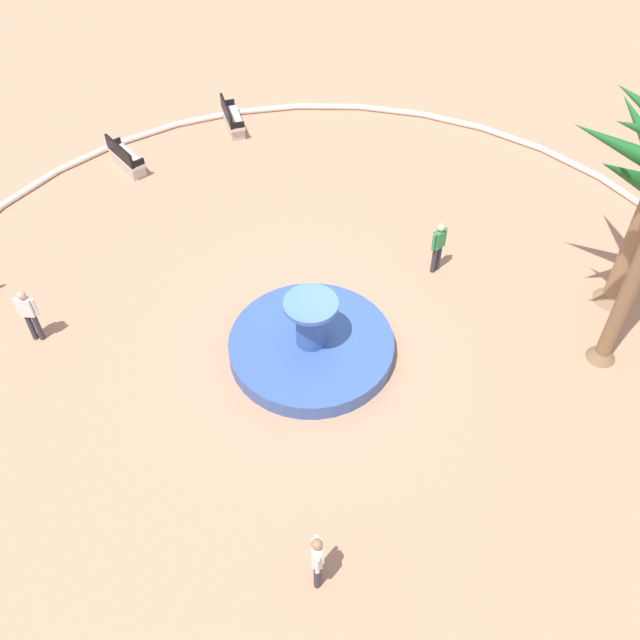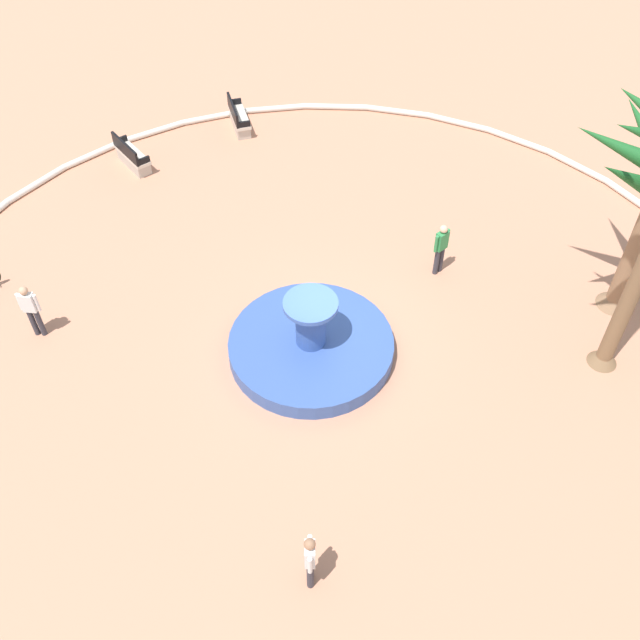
{
  "view_description": "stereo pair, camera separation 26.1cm",
  "coord_description": "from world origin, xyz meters",
  "px_view_note": "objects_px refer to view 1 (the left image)",
  "views": [
    {
      "loc": [
        10.67,
        5.88,
        14.02
      ],
      "look_at": [
        0.12,
        -0.04,
        1.0
      ],
      "focal_mm": 40.72,
      "sensor_mm": 36.0,
      "label": 1
    },
    {
      "loc": [
        10.54,
        6.11,
        14.02
      ],
      "look_at": [
        0.12,
        -0.04,
        1.0
      ],
      "focal_mm": 40.72,
      "sensor_mm": 36.0,
      "label": 2
    }
  ],
  "objects_px": {
    "person_pedestrian_stroll": "(438,245)",
    "person_cyclist_helmet": "(29,313)",
    "person_cyclist_photo": "(317,560)",
    "bench_east": "(127,160)",
    "bench_west": "(233,121)",
    "fountain": "(311,345)"
  },
  "relations": [
    {
      "from": "person_cyclist_helmet",
      "to": "person_cyclist_photo",
      "type": "distance_m",
      "value": 9.63
    },
    {
      "from": "bench_east",
      "to": "person_pedestrian_stroll",
      "type": "height_order",
      "value": "person_pedestrian_stroll"
    },
    {
      "from": "bench_east",
      "to": "person_cyclist_helmet",
      "type": "height_order",
      "value": "person_cyclist_helmet"
    },
    {
      "from": "person_cyclist_helmet",
      "to": "person_pedestrian_stroll",
      "type": "xyz_separation_m",
      "value": [
        -7.38,
        7.87,
        -0.01
      ]
    },
    {
      "from": "person_cyclist_helmet",
      "to": "person_pedestrian_stroll",
      "type": "height_order",
      "value": "person_cyclist_helmet"
    },
    {
      "from": "fountain",
      "to": "bench_east",
      "type": "relative_size",
      "value": 2.48
    },
    {
      "from": "fountain",
      "to": "person_cyclist_photo",
      "type": "height_order",
      "value": "fountain"
    },
    {
      "from": "bench_east",
      "to": "person_pedestrian_stroll",
      "type": "relative_size",
      "value": 1.01
    },
    {
      "from": "person_pedestrian_stroll",
      "to": "bench_east",
      "type": "bearing_deg",
      "value": -87.61
    },
    {
      "from": "person_pedestrian_stroll",
      "to": "person_cyclist_helmet",
      "type": "bearing_deg",
      "value": -46.85
    },
    {
      "from": "bench_west",
      "to": "person_pedestrian_stroll",
      "type": "xyz_separation_m",
      "value": [
        3.18,
        8.97,
        0.58
      ]
    },
    {
      "from": "bench_east",
      "to": "bench_west",
      "type": "distance_m",
      "value": 4.0
    },
    {
      "from": "bench_west",
      "to": "person_cyclist_photo",
      "type": "relative_size",
      "value": 0.89
    },
    {
      "from": "fountain",
      "to": "bench_east",
      "type": "height_order",
      "value": "fountain"
    },
    {
      "from": "bench_west",
      "to": "bench_east",
      "type": "bearing_deg",
      "value": -24.99
    },
    {
      "from": "person_pedestrian_stroll",
      "to": "bench_west",
      "type": "bearing_deg",
      "value": -109.52
    },
    {
      "from": "bench_east",
      "to": "person_cyclist_photo",
      "type": "relative_size",
      "value": 0.99
    },
    {
      "from": "bench_west",
      "to": "person_pedestrian_stroll",
      "type": "bearing_deg",
      "value": 70.48
    },
    {
      "from": "bench_east",
      "to": "bench_west",
      "type": "height_order",
      "value": "same"
    },
    {
      "from": "fountain",
      "to": "bench_west",
      "type": "bearing_deg",
      "value": -135.32
    },
    {
      "from": "person_cyclist_photo",
      "to": "person_pedestrian_stroll",
      "type": "height_order",
      "value": "person_cyclist_photo"
    },
    {
      "from": "person_cyclist_helmet",
      "to": "bench_east",
      "type": "bearing_deg",
      "value": -158.12
    }
  ]
}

